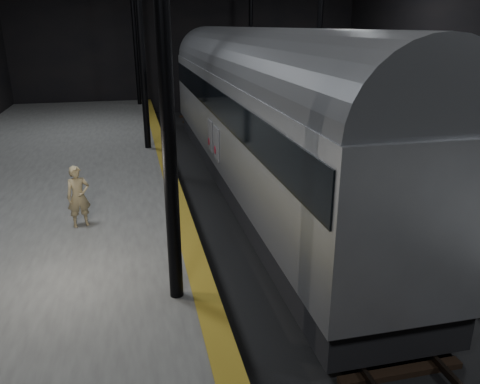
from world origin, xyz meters
name	(u,v)px	position (x,y,z in m)	size (l,w,h in m)	color
ground	(292,237)	(0.00, 0.00, 0.00)	(44.00, 44.00, 0.00)	black
platform_left	(20,248)	(-7.50, 0.00, 0.50)	(9.00, 43.80, 1.00)	#4B4B49
tactile_strip	(182,216)	(-3.25, 0.00, 1.00)	(0.50, 43.80, 0.01)	olive
track	(292,235)	(0.00, 0.00, 0.07)	(2.40, 43.00, 0.24)	#3F3328
train	(254,105)	(0.00, 4.64, 3.23)	(3.23, 21.63, 5.78)	#A4A6AC
woman	(78,197)	(-5.90, -0.04, 1.81)	(0.59, 0.39, 1.62)	tan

